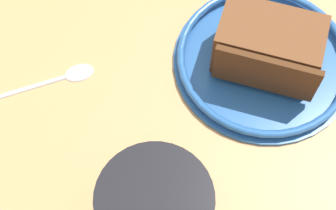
# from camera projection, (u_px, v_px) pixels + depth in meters

# --- Properties ---
(ground_plane) EXTENTS (1.37, 1.37, 0.03)m
(ground_plane) POSITION_uv_depth(u_px,v_px,m) (186.00, 127.00, 0.51)
(ground_plane) COLOR tan
(small_plate) EXTENTS (0.18, 0.18, 0.02)m
(small_plate) POSITION_uv_depth(u_px,v_px,m) (267.00, 63.00, 0.51)
(small_plate) COLOR #26599E
(small_plate) RESTS_ON ground_plane
(cake_slice) EXTENTS (0.11, 0.12, 0.06)m
(cake_slice) POSITION_uv_depth(u_px,v_px,m) (271.00, 50.00, 0.49)
(cake_slice) COLOR #472814
(cake_slice) RESTS_ON small_plate
(teaspoon) EXTENTS (0.13, 0.06, 0.01)m
(teaspoon) POSITION_uv_depth(u_px,v_px,m) (57.00, 78.00, 0.51)
(teaspoon) COLOR silver
(teaspoon) RESTS_ON ground_plane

